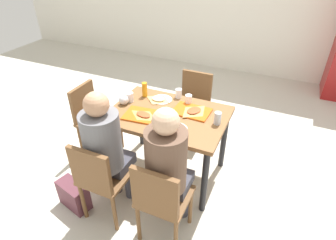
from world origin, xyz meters
The scene contains 23 objects.
ground_plane centered at (0.00, 0.00, -0.01)m, with size 10.00×10.00×0.02m, color beige.
main_table centered at (0.00, 0.00, 0.67)m, with size 1.15×0.81×0.77m.
chair_near_left centered at (-0.29, -0.79, 0.51)m, with size 0.40×0.40×0.86m.
chair_near_right centered at (0.29, -0.79, 0.51)m, with size 0.40×0.40×0.86m.
chair_far_side centered at (0.00, 0.79, 0.51)m, with size 0.40×0.40×0.86m.
chair_left_end centered at (-0.96, 0.00, 0.51)m, with size 0.40×0.40×0.86m.
person_in_red centered at (-0.29, -0.65, 0.75)m, with size 0.32×0.42×1.27m.
person_in_brown_jacket centered at (0.29, -0.65, 0.75)m, with size 0.32×0.42×1.27m.
tray_red_near centered at (-0.20, -0.14, 0.78)m, with size 0.36×0.26×0.02m, color #D85914.
tray_red_far centered at (0.20, 0.12, 0.78)m, with size 0.36×0.26×0.02m, color #D85914.
paper_plate_center centered at (-0.17, 0.22, 0.78)m, with size 0.22×0.22×0.01m, color white.
paper_plate_near_edge centered at (0.17, -0.22, 0.78)m, with size 0.22×0.22×0.01m, color white.
pizza_slice_a centered at (-0.19, -0.15, 0.80)m, with size 0.25×0.18×0.02m.
pizza_slice_b centered at (0.23, 0.11, 0.80)m, with size 0.24×0.27×0.02m.
pizza_slice_c centered at (-0.20, 0.20, 0.79)m, with size 0.22×0.18×0.02m.
plastic_cup_a centered at (-0.03, 0.34, 0.82)m, with size 0.07×0.07×0.10m, color white.
plastic_cup_b centered at (0.03, -0.34, 0.82)m, with size 0.07×0.07×0.10m, color white.
plastic_cup_c centered at (-0.46, 0.06, 0.82)m, with size 0.07×0.07×0.10m, color white.
plastic_cup_d centered at (0.12, 0.26, 0.82)m, with size 0.07×0.07×0.10m, color white.
soda_can centered at (0.49, 0.02, 0.83)m, with size 0.07×0.07×0.12m, color #B7BCC6.
condiment_bottle centered at (-0.37, 0.22, 0.85)m, with size 0.06×0.06×0.16m, color orange.
foil_bundle centered at (-0.49, -0.02, 0.82)m, with size 0.10×0.10×0.10m, color silver.
handbag centered at (-0.64, -0.80, 0.14)m, with size 0.32×0.16×0.28m, color #592D38.
Camera 1 is at (0.95, -2.13, 2.23)m, focal length 29.92 mm.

